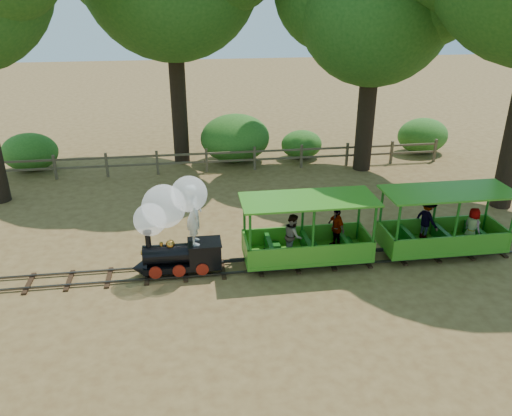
{
  "coord_description": "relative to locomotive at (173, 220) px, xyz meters",
  "views": [
    {
      "loc": [
        -1.78,
        -11.69,
        6.96
      ],
      "look_at": [
        -0.02,
        0.5,
        1.56
      ],
      "focal_mm": 35.0,
      "sensor_mm": 36.0,
      "label": 1
    }
  ],
  "objects": [
    {
      "name": "ground",
      "position": [
        2.23,
        -0.07,
        -1.55
      ],
      "size": [
        90.0,
        90.0,
        0.0
      ],
      "primitive_type": "plane",
      "color": "olive",
      "rests_on": "ground"
    },
    {
      "name": "track",
      "position": [
        2.23,
        -0.07,
        -1.48
      ],
      "size": [
        22.0,
        1.0,
        0.1
      ],
      "color": "#3F3D3A",
      "rests_on": "ground"
    },
    {
      "name": "locomotive",
      "position": [
        0.0,
        0.0,
        0.0
      ],
      "size": [
        2.37,
        1.11,
        2.72
      ],
      "color": "black",
      "rests_on": "ground"
    },
    {
      "name": "carriage_front",
      "position": [
        3.56,
        -0.06,
        -0.76
      ],
      "size": [
        3.57,
        1.46,
        1.86
      ],
      "color": "#3D901F",
      "rests_on": "track"
    },
    {
      "name": "carriage_rear",
      "position": [
        7.45,
        -0.01,
        -0.76
      ],
      "size": [
        3.57,
        1.52,
        1.86
      ],
      "color": "#3D901F",
      "rests_on": "track"
    },
    {
      "name": "fence",
      "position": [
        2.23,
        7.93,
        -0.97
      ],
      "size": [
        18.1,
        0.1,
        1.0
      ],
      "color": "brown",
      "rests_on": "ground"
    },
    {
      "name": "shrub_west",
      "position": [
        -6.0,
        9.23,
        -0.76
      ],
      "size": [
        2.28,
        1.75,
        1.58
      ],
      "primitive_type": "ellipsoid",
      "color": "#2D6B1E",
      "rests_on": "ground"
    },
    {
      "name": "shrub_mid_w",
      "position": [
        2.56,
        9.23,
        -0.51
      ],
      "size": [
        3.01,
        2.32,
        2.09
      ],
      "primitive_type": "ellipsoid",
      "color": "#2D6B1E",
      "rests_on": "ground"
    },
    {
      "name": "shrub_mid_e",
      "position": [
        5.53,
        9.23,
        -0.92
      ],
      "size": [
        1.82,
        1.4,
        1.26
      ],
      "primitive_type": "ellipsoid",
      "color": "#2D6B1E",
      "rests_on": "ground"
    },
    {
      "name": "shrub_east",
      "position": [
        11.23,
        9.23,
        -0.74
      ],
      "size": [
        2.33,
        1.79,
        1.61
      ],
      "primitive_type": "ellipsoid",
      "color": "#2D6B1E",
      "rests_on": "ground"
    }
  ]
}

